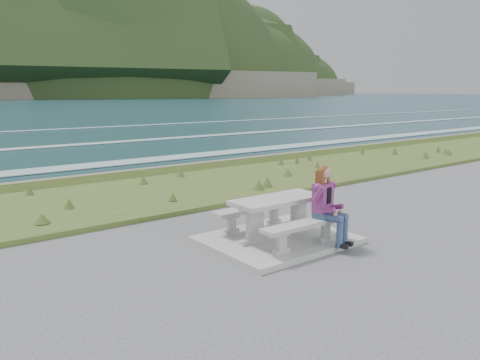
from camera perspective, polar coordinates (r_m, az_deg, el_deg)
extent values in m
cube|color=#A0A09B|center=(8.79, 4.55, -7.25)|extent=(2.60, 2.10, 0.10)
cube|color=#A0A09B|center=(8.42, 1.81, -7.38)|extent=(0.62, 0.12, 0.08)
cube|color=#A0A09B|center=(8.34, 1.82, -5.46)|extent=(0.34, 0.09, 0.51)
cube|color=#A0A09B|center=(8.26, 1.84, -3.49)|extent=(0.62, 0.12, 0.08)
cube|color=#A0A09B|center=(9.12, 7.09, -6.04)|extent=(0.62, 0.12, 0.08)
cube|color=#A0A09B|center=(9.04, 7.14, -4.25)|extent=(0.34, 0.09, 0.51)
cube|color=#A0A09B|center=(8.97, 7.18, -2.43)|extent=(0.62, 0.12, 0.08)
cube|color=#A0A09B|center=(8.58, 4.63, -2.42)|extent=(1.80, 0.75, 0.08)
cube|color=#A0A09B|center=(7.93, 5.06, -8.61)|extent=(0.30, 0.12, 0.08)
cube|color=#A0A09B|center=(7.88, 5.08, -7.58)|extent=(0.17, 0.09, 0.22)
cube|color=#A0A09B|center=(7.83, 5.10, -6.54)|extent=(0.30, 0.12, 0.08)
cube|color=#A0A09B|center=(8.66, 10.37, -7.05)|extent=(0.30, 0.12, 0.08)
cube|color=#A0A09B|center=(8.61, 10.40, -6.10)|extent=(0.17, 0.09, 0.22)
cube|color=#A0A09B|center=(8.57, 10.44, -5.14)|extent=(0.30, 0.12, 0.08)
cube|color=#A0A09B|center=(8.17, 7.90, -5.31)|extent=(1.80, 0.35, 0.07)
cube|color=#A0A09B|center=(8.95, -1.05, -6.28)|extent=(0.30, 0.12, 0.08)
cube|color=#A0A09B|center=(8.91, -1.05, -5.36)|extent=(0.17, 0.09, 0.22)
cube|color=#A0A09B|center=(8.87, -1.06, -4.43)|extent=(0.30, 0.12, 0.08)
cube|color=#A0A09B|center=(9.61, 4.15, -5.11)|extent=(0.30, 0.12, 0.08)
cube|color=#A0A09B|center=(9.57, 4.16, -4.25)|extent=(0.17, 0.09, 0.22)
cube|color=#A0A09B|center=(9.53, 4.17, -3.38)|extent=(0.30, 0.12, 0.08)
cube|color=#A0A09B|center=(9.17, 1.66, -3.43)|extent=(1.80, 0.35, 0.07)
cube|color=#3B4D1D|center=(12.82, -10.61, -1.87)|extent=(160.00, 4.50, 0.22)
cube|color=#706654|center=(15.41, -15.54, 0.04)|extent=(160.00, 0.80, 2.20)
cube|color=silver|center=(21.43, -21.51, -2.13)|extent=(220.00, 3.00, 0.06)
cube|color=silver|center=(29.09, -25.97, 0.77)|extent=(220.00, 2.00, 0.06)
cube|color=#706654|center=(362.53, -15.94, 11.07)|extent=(296.14, 193.70, 18.00)
ellipsoid|color=#183316|center=(362.58, -15.96, 11.54)|extent=(311.77, 210.10, 196.98)
cube|color=#706654|center=(536.36, -0.23, 11.24)|extent=(224.66, 148.06, 18.00)
ellipsoid|color=#183316|center=(536.39, -0.23, 11.56)|extent=(236.23, 161.33, 150.64)
cube|color=#706654|center=(716.05, 5.19, 11.08)|extent=(197.87, 126.05, 18.00)
ellipsoid|color=#183316|center=(716.07, 5.20, 11.32)|extent=(207.79, 137.80, 110.08)
cube|color=#324771|center=(8.44, 11.31, -5.84)|extent=(0.52, 0.75, 0.56)
cube|color=#7C2A6C|center=(8.41, 10.07, -2.09)|extent=(0.44, 0.32, 0.51)
sphere|color=tan|center=(8.31, 10.28, 0.88)|extent=(0.22, 0.22, 0.22)
sphere|color=#592D14|center=(8.32, 10.14, 0.96)|extent=(0.24, 0.24, 0.24)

